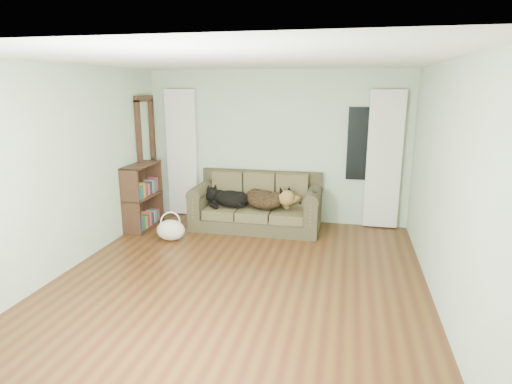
% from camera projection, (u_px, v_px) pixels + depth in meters
% --- Properties ---
extents(floor, '(5.00, 5.00, 0.00)m').
position_uv_depth(floor, '(240.00, 278.00, 5.32)').
color(floor, '#432112').
rests_on(floor, ground).
extents(ceiling, '(5.00, 5.00, 0.00)m').
position_uv_depth(ceiling, '(238.00, 60.00, 4.69)').
color(ceiling, white).
rests_on(ceiling, ground).
extents(wall_back, '(4.50, 0.04, 2.60)m').
position_uv_depth(wall_back, '(276.00, 147.00, 7.37)').
color(wall_back, '#B5CDAF').
rests_on(wall_back, ground).
extents(wall_left, '(0.04, 5.00, 2.60)m').
position_uv_depth(wall_left, '(70.00, 168.00, 5.48)').
color(wall_left, '#B5CDAF').
rests_on(wall_left, ground).
extents(wall_right, '(0.04, 5.00, 2.60)m').
position_uv_depth(wall_right, '(444.00, 186.00, 4.53)').
color(wall_right, '#B5CDAF').
rests_on(wall_right, ground).
extents(curtain_left, '(0.55, 0.08, 2.25)m').
position_uv_depth(curtain_left, '(182.00, 153.00, 7.69)').
color(curtain_left, white).
rests_on(curtain_left, ground).
extents(curtain_right, '(0.55, 0.08, 2.25)m').
position_uv_depth(curtain_right, '(384.00, 160.00, 6.95)').
color(curtain_right, white).
rests_on(curtain_right, ground).
extents(window_pane, '(0.50, 0.03, 1.20)m').
position_uv_depth(window_pane, '(363.00, 144.00, 7.02)').
color(window_pane, black).
rests_on(window_pane, wall_back).
extents(door_casing, '(0.07, 0.60, 2.10)m').
position_uv_depth(door_casing, '(147.00, 161.00, 7.47)').
color(door_casing, black).
rests_on(door_casing, ground).
extents(sofa, '(2.10, 0.91, 0.86)m').
position_uv_depth(sofa, '(256.00, 202.00, 7.13)').
color(sofa, '#3D3422').
rests_on(sofa, floor).
extents(dog_black_lab, '(0.77, 0.66, 0.27)m').
position_uv_depth(dog_black_lab, '(229.00, 199.00, 7.20)').
color(dog_black_lab, black).
rests_on(dog_black_lab, sofa).
extents(dog_shepherd, '(0.91, 0.85, 0.33)m').
position_uv_depth(dog_shepherd, '(266.00, 200.00, 7.07)').
color(dog_shepherd, black).
rests_on(dog_shepherd, sofa).
extents(tv_remote, '(0.12, 0.21, 0.02)m').
position_uv_depth(tv_remote, '(314.00, 191.00, 6.69)').
color(tv_remote, black).
rests_on(tv_remote, sofa).
extents(tote_bag, '(0.50, 0.42, 0.32)m').
position_uv_depth(tote_bag, '(171.00, 230.00, 6.60)').
color(tote_bag, beige).
rests_on(tote_bag, floor).
extents(bookshelf, '(0.34, 0.87, 1.08)m').
position_uv_depth(bookshelf, '(143.00, 199.00, 7.13)').
color(bookshelf, black).
rests_on(bookshelf, floor).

